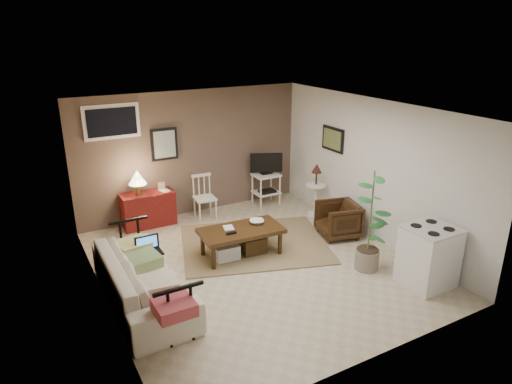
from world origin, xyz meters
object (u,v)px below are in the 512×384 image
spindle_chair (205,198)px  stove (428,256)px  sofa (142,272)px  tv_stand (266,178)px  coffee_table (241,240)px  side_table (316,184)px  armchair (338,218)px  potted_plant (371,218)px  red_console (147,206)px

spindle_chair → stove: size_ratio=0.95×
sofa → tv_stand: bearing=-54.9°
coffee_table → side_table: size_ratio=1.29×
armchair → spindle_chair: bearing=-124.0°
spindle_chair → coffee_table: bearing=-94.0°
tv_stand → potted_plant: bearing=-90.6°
side_table → stove: size_ratio=1.17×
potted_plant → red_console: bearing=127.1°
red_console → potted_plant: potted_plant is taller
spindle_chair → armchair: size_ratio=1.24×
sofa → coffee_table: bearing=-73.7°
coffee_table → sofa: sofa is taller
sofa → side_table: side_table is taller
sofa → tv_stand: (3.24, 2.28, 0.14)m
potted_plant → stove: potted_plant is taller
coffee_table → red_console: red_console is taller
sofa → spindle_chair: sofa is taller
spindle_chair → side_table: 2.16m
red_console → side_table: red_console is taller
sofa → stove: 3.96m
tv_stand → armchair: bearing=-80.6°
red_console → tv_stand: size_ratio=1.01×
red_console → tv_stand: red_console is taller
armchair → stove: size_ratio=0.76×
coffee_table → stove: bearing=-46.9°
red_console → potted_plant: 4.05m
sofa → red_console: 2.54m
armchair → potted_plant: size_ratio=0.43×
red_console → spindle_chair: 1.08m
coffee_table → stove: 2.81m
coffee_table → potted_plant: bearing=-41.5°
spindle_chair → stove: 4.20m
tv_stand → red_console: bearing=176.9°
coffee_table → armchair: bearing=-5.3°
sofa → spindle_chair: size_ratio=2.66×
sofa → potted_plant: potted_plant is taller
potted_plant → armchair: bearing=72.8°
coffee_table → sofa: 1.81m
spindle_chair → armchair: spindle_chair is taller
armchair → potted_plant: bearing=-3.0°
coffee_table → side_table: 2.24m
red_console → tv_stand: bearing=-3.1°
coffee_table → red_console: 2.13m
sofa → stove: stove is taller
side_table → potted_plant: (-0.58, -2.12, 0.20)m
potted_plant → side_table: bearing=74.8°
potted_plant → stove: size_ratio=1.79×
red_console → potted_plant: size_ratio=0.69×
spindle_chair → red_console: bearing=171.2°
red_console → armchair: size_ratio=1.63×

